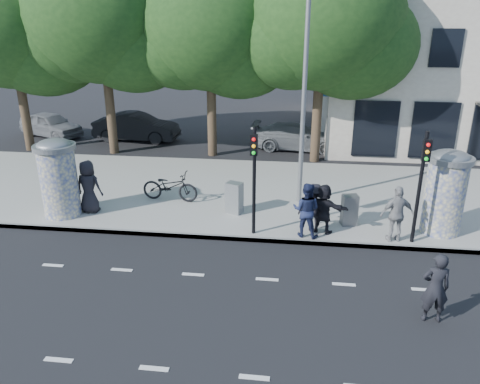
# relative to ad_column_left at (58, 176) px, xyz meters

# --- Properties ---
(ground) EXTENTS (120.00, 120.00, 0.00)m
(ground) POSITION_rel_ad_column_left_xyz_m (7.20, -4.50, -1.54)
(ground) COLOR black
(ground) RESTS_ON ground
(sidewalk) EXTENTS (40.00, 8.00, 0.15)m
(sidewalk) POSITION_rel_ad_column_left_xyz_m (7.20, 3.00, -1.46)
(sidewalk) COLOR gray
(sidewalk) RESTS_ON ground
(curb) EXTENTS (40.00, 0.10, 0.16)m
(curb) POSITION_rel_ad_column_left_xyz_m (7.20, -0.95, -1.46)
(curb) COLOR slate
(curb) RESTS_ON ground
(lane_dash_near) EXTENTS (32.00, 0.12, 0.01)m
(lane_dash_near) POSITION_rel_ad_column_left_xyz_m (7.20, -6.70, -1.53)
(lane_dash_near) COLOR silver
(lane_dash_near) RESTS_ON ground
(lane_dash_far) EXTENTS (32.00, 0.12, 0.01)m
(lane_dash_far) POSITION_rel_ad_column_left_xyz_m (7.20, -3.10, -1.53)
(lane_dash_far) COLOR silver
(lane_dash_far) RESTS_ON ground
(ad_column_left) EXTENTS (1.36, 1.36, 2.65)m
(ad_column_left) POSITION_rel_ad_column_left_xyz_m (0.00, 0.00, 0.00)
(ad_column_left) COLOR beige
(ad_column_left) RESTS_ON sidewalk
(ad_column_right) EXTENTS (1.36, 1.36, 2.65)m
(ad_column_right) POSITION_rel_ad_column_left_xyz_m (12.40, 0.20, 0.00)
(ad_column_right) COLOR beige
(ad_column_right) RESTS_ON sidewalk
(traffic_pole_near) EXTENTS (0.22, 0.31, 3.40)m
(traffic_pole_near) POSITION_rel_ad_column_left_xyz_m (6.60, -0.71, 0.69)
(traffic_pole_near) COLOR black
(traffic_pole_near) RESTS_ON sidewalk
(traffic_pole_far) EXTENTS (0.22, 0.31, 3.40)m
(traffic_pole_far) POSITION_rel_ad_column_left_xyz_m (11.40, -0.71, 0.69)
(traffic_pole_far) COLOR black
(traffic_pole_far) RESTS_ON sidewalk
(street_lamp) EXTENTS (0.25, 0.93, 8.00)m
(street_lamp) POSITION_rel_ad_column_left_xyz_m (8.00, 2.13, 3.26)
(street_lamp) COLOR slate
(street_lamp) RESTS_ON sidewalk
(tree_far_left) EXTENTS (7.20, 7.20, 9.26)m
(tree_far_left) POSITION_rel_ad_column_left_xyz_m (-5.80, 8.00, 4.65)
(tree_far_left) COLOR #38281C
(tree_far_left) RESTS_ON ground
(tree_mid_left) EXTENTS (7.20, 7.20, 9.57)m
(tree_mid_left) POSITION_rel_ad_column_left_xyz_m (-1.30, 8.00, 4.96)
(tree_mid_left) COLOR #38281C
(tree_mid_left) RESTS_ON ground
(tree_near_left) EXTENTS (6.80, 6.80, 8.97)m
(tree_near_left) POSITION_rel_ad_column_left_xyz_m (3.70, 8.20, 4.53)
(tree_near_left) COLOR #38281C
(tree_near_left) RESTS_ON ground
(tree_center) EXTENTS (7.00, 7.00, 9.30)m
(tree_center) POSITION_rel_ad_column_left_xyz_m (8.70, 7.80, 4.77)
(tree_center) COLOR #38281C
(tree_center) RESTS_ON ground
(ped_a) EXTENTS (0.95, 0.67, 1.84)m
(ped_a) POSITION_rel_ad_column_left_xyz_m (0.84, 0.36, -0.47)
(ped_a) COLOR black
(ped_a) RESTS_ON sidewalk
(ped_c) EXTENTS (0.96, 0.83, 1.72)m
(ped_c) POSITION_rel_ad_column_left_xyz_m (8.20, -0.63, -0.53)
(ped_c) COLOR #192040
(ped_c) RESTS_ON sidewalk
(ped_d) EXTENTS (1.03, 0.63, 1.55)m
(ped_d) POSITION_rel_ad_column_left_xyz_m (8.46, -0.20, -0.61)
(ped_d) COLOR black
(ped_d) RESTS_ON sidewalk
(ped_e) EXTENTS (1.13, 0.80, 1.74)m
(ped_e) POSITION_rel_ad_column_left_xyz_m (10.87, -0.65, -0.52)
(ped_e) COLOR gray
(ped_e) RESTS_ON sidewalk
(ped_f) EXTENTS (1.57, 1.01, 1.59)m
(ped_f) POSITION_rel_ad_column_left_xyz_m (8.74, -0.33, -0.59)
(ped_f) COLOR black
(ped_f) RESTS_ON sidewalk
(man_road) EXTENTS (0.63, 0.43, 1.71)m
(man_road) POSITION_rel_ad_column_left_xyz_m (11.04, -4.38, -0.68)
(man_road) COLOR black
(man_road) RESTS_ON ground
(bicycle) EXTENTS (0.92, 2.14, 1.10)m
(bicycle) POSITION_rel_ad_column_left_xyz_m (3.30, 1.71, -0.84)
(bicycle) COLOR black
(bicycle) RESTS_ON sidewalk
(cabinet_left) EXTENTS (0.63, 0.55, 1.09)m
(cabinet_left) POSITION_rel_ad_column_left_xyz_m (5.79, 0.87, -0.84)
(cabinet_left) COLOR gray
(cabinet_left) RESTS_ON sidewalk
(cabinet_right) EXTENTS (0.55, 0.45, 1.02)m
(cabinet_right) POSITION_rel_ad_column_left_xyz_m (9.61, 0.36, -0.88)
(cabinet_right) COLOR slate
(cabinet_right) RESTS_ON sidewalk
(car_left) EXTENTS (3.11, 4.32, 1.37)m
(car_left) POSITION_rel_ad_column_left_xyz_m (-6.09, 10.79, -0.85)
(car_left) COLOR slate
(car_left) RESTS_ON ground
(car_mid) EXTENTS (1.79, 4.66, 1.52)m
(car_mid) POSITION_rel_ad_column_left_xyz_m (-0.94, 10.50, -0.78)
(car_mid) COLOR black
(car_mid) RESTS_ON ground
(car_right) EXTENTS (2.10, 4.70, 1.34)m
(car_right) POSITION_rel_ad_column_left_xyz_m (7.83, 9.77, -0.87)
(car_right) COLOR slate
(car_right) RESTS_ON ground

